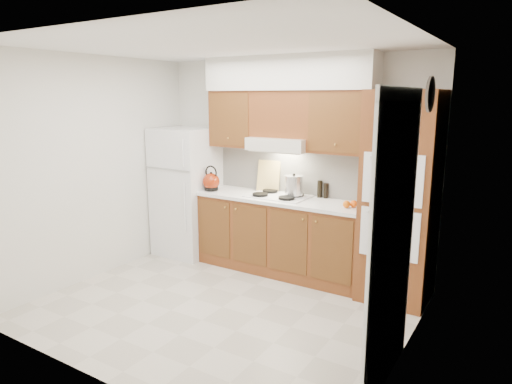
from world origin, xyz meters
TOP-DOWN VIEW (x-y plane):
  - floor at (0.00, 0.00)m, footprint 3.60×3.60m
  - ceiling at (0.00, 0.00)m, footprint 3.60×3.60m
  - wall_back at (0.00, 1.50)m, footprint 3.60×0.02m
  - wall_left at (-1.80, 0.00)m, footprint 0.02×3.00m
  - wall_right at (1.80, 0.00)m, footprint 0.02×3.00m
  - fridge at (-1.41, 1.14)m, footprint 0.75×0.72m
  - base_cabinets at (0.02, 1.20)m, footprint 2.11×0.60m
  - countertop at (0.03, 1.19)m, footprint 2.13×0.62m
  - backsplash at (0.02, 1.49)m, footprint 2.11×0.03m
  - oven_cabinet at (1.44, 1.18)m, footprint 0.70×0.65m
  - upper_cab_left at (-0.71, 1.33)m, footprint 0.63×0.33m
  - upper_cab_right at (0.72, 1.33)m, footprint 0.73×0.33m
  - range_hood at (-0.02, 1.27)m, footprint 0.75×0.45m
  - upper_cab_over_hood at (-0.02, 1.33)m, footprint 0.75×0.33m
  - soffit at (0.03, 1.32)m, footprint 2.13×0.36m
  - cooktop at (-0.02, 1.21)m, footprint 0.74×0.50m
  - doorway at (1.79, -0.35)m, footprint 0.02×0.90m
  - wall_clock at (1.79, 0.55)m, footprint 0.02×0.30m
  - kettle at (-0.93, 1.07)m, footprint 0.25×0.25m
  - cutting_board at (-0.28, 1.42)m, footprint 0.31×0.14m
  - stock_pot at (0.15, 1.28)m, footprint 0.28×0.28m
  - condiment_a at (0.42, 1.43)m, footprint 0.06×0.06m
  - condiment_b at (0.50, 1.45)m, footprint 0.06×0.06m
  - condiment_c at (0.50, 1.44)m, footprint 0.07×0.07m
  - orange_near at (0.95, 1.16)m, footprint 0.09×0.09m
  - orange_far at (0.89, 1.10)m, footprint 0.10×0.10m

SIDE VIEW (x-z plane):
  - floor at x=0.00m, z-range 0.00..0.00m
  - base_cabinets at x=0.02m, z-range 0.00..0.90m
  - fridge at x=-1.41m, z-range 0.00..1.72m
  - countertop at x=0.03m, z-range 0.90..0.94m
  - cooktop at x=-0.02m, z-range 0.94..0.95m
  - orange_near at x=0.95m, z-range 0.94..1.02m
  - orange_far at x=0.89m, z-range 0.94..1.02m
  - condiment_c at x=0.50m, z-range 0.94..1.09m
  - condiment_b at x=0.50m, z-range 0.94..1.12m
  - condiment_a at x=0.42m, z-range 0.94..1.15m
  - doorway at x=1.79m, z-range 0.00..2.10m
  - kettle at x=-0.93m, z-range 0.95..1.17m
  - stock_pot at x=0.15m, z-range 0.97..1.19m
  - oven_cabinet at x=1.44m, z-range 0.00..2.20m
  - cutting_board at x=-0.28m, z-range 0.94..1.34m
  - backsplash at x=0.02m, z-range 0.94..1.50m
  - wall_back at x=0.00m, z-range 0.00..2.60m
  - wall_left at x=-1.80m, z-range 0.00..2.60m
  - wall_right at x=1.80m, z-range 0.00..2.60m
  - range_hood at x=-0.02m, z-range 1.50..1.65m
  - upper_cab_left at x=-0.71m, z-range 1.50..2.20m
  - upper_cab_right at x=0.72m, z-range 1.50..2.20m
  - upper_cab_over_hood at x=-0.02m, z-range 1.65..2.20m
  - wall_clock at x=1.79m, z-range 2.00..2.30m
  - soffit at x=0.03m, z-range 2.20..2.60m
  - ceiling at x=0.00m, z-range 2.60..2.60m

